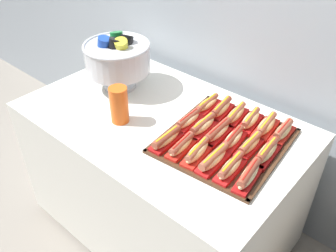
# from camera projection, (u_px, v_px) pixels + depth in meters

# --- Properties ---
(ground_plane) EXTENTS (10.00, 10.00, 0.00)m
(ground_plane) POSITION_uv_depth(u_px,v_px,m) (163.00, 224.00, 2.17)
(ground_plane) COLOR gray
(buffet_table) EXTENTS (1.33, 0.83, 0.77)m
(buffet_table) POSITION_uv_depth(u_px,v_px,m) (162.00, 175.00, 1.93)
(buffet_table) COLOR white
(buffet_table) RESTS_ON ground_plane
(serving_tray) EXTENTS (0.53, 0.57, 0.01)m
(serving_tray) POSITION_uv_depth(u_px,v_px,m) (225.00, 141.00, 1.56)
(serving_tray) COLOR #472B19
(serving_tray) RESTS_ON buffet_table
(hot_dog_0) EXTENTS (0.07, 0.18, 0.06)m
(hot_dog_0) POSITION_uv_depth(u_px,v_px,m) (167.00, 139.00, 1.53)
(hot_dog_0) COLOR #B21414
(hot_dog_0) RESTS_ON serving_tray
(hot_dog_1) EXTENTS (0.07, 0.17, 0.06)m
(hot_dog_1) POSITION_uv_depth(u_px,v_px,m) (181.00, 146.00, 1.49)
(hot_dog_1) COLOR red
(hot_dog_1) RESTS_ON serving_tray
(hot_dog_2) EXTENTS (0.09, 0.18, 0.06)m
(hot_dog_2) POSITION_uv_depth(u_px,v_px,m) (197.00, 152.00, 1.45)
(hot_dog_2) COLOR red
(hot_dog_2) RESTS_ON serving_tray
(hot_dog_3) EXTENTS (0.07, 0.18, 0.06)m
(hot_dog_3) POSITION_uv_depth(u_px,v_px,m) (213.00, 159.00, 1.42)
(hot_dog_3) COLOR red
(hot_dog_3) RESTS_ON serving_tray
(hot_dog_4) EXTENTS (0.07, 0.18, 0.06)m
(hot_dog_4) POSITION_uv_depth(u_px,v_px,m) (231.00, 168.00, 1.38)
(hot_dog_4) COLOR red
(hot_dog_4) RESTS_ON serving_tray
(hot_dog_5) EXTENTS (0.08, 0.19, 0.06)m
(hot_dog_5) POSITION_uv_depth(u_px,v_px,m) (249.00, 175.00, 1.35)
(hot_dog_5) COLOR #B21414
(hot_dog_5) RESTS_ON serving_tray
(hot_dog_6) EXTENTS (0.07, 0.17, 0.06)m
(hot_dog_6) POSITION_uv_depth(u_px,v_px,m) (188.00, 120.00, 1.63)
(hot_dog_6) COLOR red
(hot_dog_6) RESTS_ON serving_tray
(hot_dog_7) EXTENTS (0.08, 0.18, 0.06)m
(hot_dog_7) POSITION_uv_depth(u_px,v_px,m) (203.00, 126.00, 1.60)
(hot_dog_7) COLOR red
(hot_dog_7) RESTS_ON serving_tray
(hot_dog_8) EXTENTS (0.07, 0.18, 0.06)m
(hot_dog_8) POSITION_uv_depth(u_px,v_px,m) (218.00, 132.00, 1.56)
(hot_dog_8) COLOR #B21414
(hot_dog_8) RESTS_ON serving_tray
(hot_dog_9) EXTENTS (0.08, 0.17, 0.06)m
(hot_dog_9) POSITION_uv_depth(u_px,v_px,m) (233.00, 139.00, 1.53)
(hot_dog_9) COLOR red
(hot_dog_9) RESTS_ON serving_tray
(hot_dog_10) EXTENTS (0.06, 0.17, 0.06)m
(hot_dog_10) POSITION_uv_depth(u_px,v_px,m) (250.00, 145.00, 1.49)
(hot_dog_10) COLOR red
(hot_dog_10) RESTS_ON serving_tray
(hot_dog_11) EXTENTS (0.08, 0.18, 0.06)m
(hot_dog_11) POSITION_uv_depth(u_px,v_px,m) (267.00, 152.00, 1.46)
(hot_dog_11) COLOR #B21414
(hot_dog_11) RESTS_ON serving_tray
(hot_dog_12) EXTENTS (0.07, 0.17, 0.06)m
(hot_dog_12) POSITION_uv_depth(u_px,v_px,m) (207.00, 104.00, 1.74)
(hot_dog_12) COLOR red
(hot_dog_12) RESTS_ON serving_tray
(hot_dog_13) EXTENTS (0.09, 0.18, 0.06)m
(hot_dog_13) POSITION_uv_depth(u_px,v_px,m) (221.00, 109.00, 1.70)
(hot_dog_13) COLOR red
(hot_dog_13) RESTS_ON serving_tray
(hot_dog_14) EXTENTS (0.09, 0.19, 0.06)m
(hot_dog_14) POSITION_uv_depth(u_px,v_px,m) (235.00, 115.00, 1.67)
(hot_dog_14) COLOR red
(hot_dog_14) RESTS_ON serving_tray
(hot_dog_15) EXTENTS (0.09, 0.18, 0.06)m
(hot_dog_15) POSITION_uv_depth(u_px,v_px,m) (250.00, 120.00, 1.63)
(hot_dog_15) COLOR #B21414
(hot_dog_15) RESTS_ON serving_tray
(hot_dog_16) EXTENTS (0.09, 0.19, 0.06)m
(hot_dog_16) POSITION_uv_depth(u_px,v_px,m) (266.00, 126.00, 1.60)
(hot_dog_16) COLOR red
(hot_dog_16) RESTS_ON serving_tray
(hot_dog_17) EXTENTS (0.07, 0.17, 0.06)m
(hot_dog_17) POSITION_uv_depth(u_px,v_px,m) (283.00, 132.00, 1.56)
(hot_dog_17) COLOR red
(hot_dog_17) RESTS_ON serving_tray
(punch_bowl) EXTENTS (0.34, 0.34, 0.29)m
(punch_bowl) POSITION_uv_depth(u_px,v_px,m) (117.00, 57.00, 1.84)
(punch_bowl) COLOR silver
(punch_bowl) RESTS_ON buffet_table
(cup_stack) EXTENTS (0.08, 0.08, 0.17)m
(cup_stack) POSITION_uv_depth(u_px,v_px,m) (119.00, 105.00, 1.64)
(cup_stack) COLOR #EA5B19
(cup_stack) RESTS_ON buffet_table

